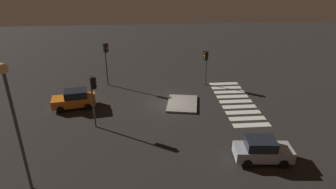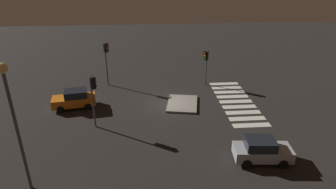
{
  "view_description": "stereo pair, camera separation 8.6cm",
  "coord_description": "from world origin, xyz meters",
  "px_view_note": "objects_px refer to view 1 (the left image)",
  "views": [
    {
      "loc": [
        -25.19,
        2.08,
        12.43
      ],
      "look_at": [
        0.0,
        0.0,
        1.0
      ],
      "focal_mm": 31.29,
      "sensor_mm": 36.0,
      "label": 1
    },
    {
      "loc": [
        -25.2,
        1.99,
        12.43
      ],
      "look_at": [
        0.0,
        0.0,
        1.0
      ],
      "focal_mm": 31.29,
      "sensor_mm": 36.0,
      "label": 2
    }
  ],
  "objects_px": {
    "traffic_light_east": "(206,60)",
    "car_silver": "(262,150)",
    "street_lamp": "(12,109)",
    "traffic_island": "(182,104)",
    "car_orange": "(74,99)",
    "traffic_light_north": "(106,54)",
    "traffic_light_west": "(93,90)"
  },
  "relations": [
    {
      "from": "car_silver",
      "to": "traffic_light_east",
      "type": "xyz_separation_m",
      "value": [
        13.79,
        1.22,
        2.09
      ]
    },
    {
      "from": "traffic_island",
      "to": "traffic_light_north",
      "type": "distance_m",
      "value": 9.93
    },
    {
      "from": "traffic_island",
      "to": "traffic_light_east",
      "type": "distance_m",
      "value": 6.32
    },
    {
      "from": "traffic_light_north",
      "to": "car_silver",
      "type": "bearing_deg",
      "value": -10.42
    },
    {
      "from": "traffic_light_north",
      "to": "traffic_light_east",
      "type": "relative_size",
      "value": 1.23
    },
    {
      "from": "car_silver",
      "to": "traffic_light_east",
      "type": "distance_m",
      "value": 14.0
    },
    {
      "from": "traffic_light_north",
      "to": "traffic_light_west",
      "type": "bearing_deg",
      "value": -49.81
    },
    {
      "from": "traffic_island",
      "to": "traffic_light_east",
      "type": "bearing_deg",
      "value": -32.93
    },
    {
      "from": "car_silver",
      "to": "traffic_light_north",
      "type": "height_order",
      "value": "traffic_light_north"
    },
    {
      "from": "car_orange",
      "to": "car_silver",
      "type": "bearing_deg",
      "value": 137.73
    },
    {
      "from": "traffic_light_west",
      "to": "traffic_light_east",
      "type": "relative_size",
      "value": 1.13
    },
    {
      "from": "car_silver",
      "to": "traffic_light_west",
      "type": "distance_m",
      "value": 13.33
    },
    {
      "from": "traffic_island",
      "to": "street_lamp",
      "type": "xyz_separation_m",
      "value": [
        -10.59,
        10.5,
        5.28
      ]
    },
    {
      "from": "traffic_island",
      "to": "traffic_light_north",
      "type": "bearing_deg",
      "value": 53.88
    },
    {
      "from": "car_orange",
      "to": "traffic_light_north",
      "type": "xyz_separation_m",
      "value": [
        5.24,
        -2.58,
        2.74
      ]
    },
    {
      "from": "car_orange",
      "to": "traffic_light_north",
      "type": "relative_size",
      "value": 0.87
    },
    {
      "from": "traffic_light_north",
      "to": "car_orange",
      "type": "bearing_deg",
      "value": -75.77
    },
    {
      "from": "traffic_island",
      "to": "traffic_light_east",
      "type": "relative_size",
      "value": 1.08
    },
    {
      "from": "traffic_light_east",
      "to": "car_silver",
      "type": "bearing_deg",
      "value": 49.53
    },
    {
      "from": "traffic_light_west",
      "to": "street_lamp",
      "type": "distance_m",
      "value": 7.98
    },
    {
      "from": "traffic_light_north",
      "to": "traffic_light_east",
      "type": "distance_m",
      "value": 10.62
    },
    {
      "from": "car_silver",
      "to": "car_orange",
      "type": "xyz_separation_m",
      "value": [
        9.29,
        14.38,
        0.01
      ]
    },
    {
      "from": "car_orange",
      "to": "traffic_light_east",
      "type": "distance_m",
      "value": 14.06
    },
    {
      "from": "car_silver",
      "to": "traffic_light_north",
      "type": "bearing_deg",
      "value": 134.18
    },
    {
      "from": "traffic_light_north",
      "to": "traffic_light_west",
      "type": "xyz_separation_m",
      "value": [
        -8.94,
        0.05,
        -0.27
      ]
    },
    {
      "from": "car_silver",
      "to": "street_lamp",
      "type": "bearing_deg",
      "value": -168.94
    },
    {
      "from": "traffic_island",
      "to": "traffic_light_west",
      "type": "relative_size",
      "value": 0.95
    },
    {
      "from": "car_silver",
      "to": "car_orange",
      "type": "height_order",
      "value": "car_orange"
    },
    {
      "from": "car_silver",
      "to": "street_lamp",
      "type": "height_order",
      "value": "street_lamp"
    },
    {
      "from": "car_silver",
      "to": "traffic_light_north",
      "type": "xyz_separation_m",
      "value": [
        14.53,
        11.8,
        2.75
      ]
    },
    {
      "from": "car_silver",
      "to": "car_orange",
      "type": "relative_size",
      "value": 0.97
    },
    {
      "from": "car_orange",
      "to": "street_lamp",
      "type": "height_order",
      "value": "street_lamp"
    }
  ]
}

